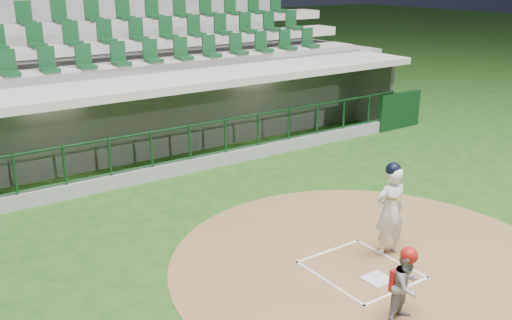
# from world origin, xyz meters

# --- Properties ---
(ground) EXTENTS (120.00, 120.00, 0.00)m
(ground) POSITION_xyz_m (0.00, 0.00, 0.00)
(ground) COLOR #1B4112
(ground) RESTS_ON ground
(dirt_circle) EXTENTS (7.20, 7.20, 0.01)m
(dirt_circle) POSITION_xyz_m (0.30, -0.20, 0.01)
(dirt_circle) COLOR brown
(dirt_circle) RESTS_ON ground
(home_plate) EXTENTS (0.43, 0.43, 0.02)m
(home_plate) POSITION_xyz_m (0.00, -0.70, 0.02)
(home_plate) COLOR silver
(home_plate) RESTS_ON dirt_circle
(batter_box_chalk) EXTENTS (1.55, 1.80, 0.01)m
(batter_box_chalk) POSITION_xyz_m (0.00, -0.30, 0.02)
(batter_box_chalk) COLOR silver
(batter_box_chalk) RESTS_ON ground
(dugout_structure) EXTENTS (16.40, 3.70, 3.00)m
(dugout_structure) POSITION_xyz_m (-0.02, 7.84, 0.95)
(dugout_structure) COLOR slate
(dugout_structure) RESTS_ON ground
(seating_deck) EXTENTS (17.00, 6.72, 5.15)m
(seating_deck) POSITION_xyz_m (0.00, 10.91, 1.42)
(seating_deck) COLOR slate
(seating_deck) RESTS_ON ground
(batter) EXTENTS (0.88, 0.90, 1.78)m
(batter) POSITION_xyz_m (0.85, -0.12, 0.90)
(batter) COLOR white
(batter) RESTS_ON dirt_circle
(catcher) EXTENTS (0.61, 0.51, 1.20)m
(catcher) POSITION_xyz_m (-0.52, -1.73, 0.60)
(catcher) COLOR gray
(catcher) RESTS_ON dirt_circle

